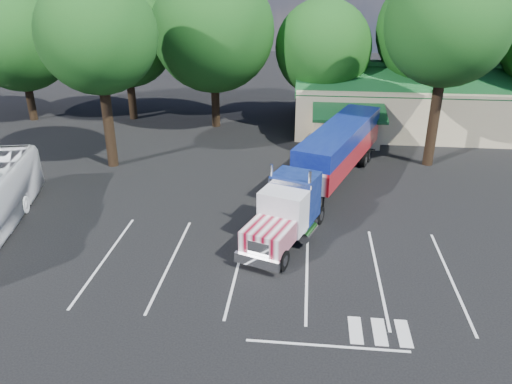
# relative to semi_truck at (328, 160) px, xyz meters

# --- Properties ---
(ground) EXTENTS (120.00, 120.00, 0.00)m
(ground) POSITION_rel_semi_truck_xyz_m (-4.27, -2.82, -2.15)
(ground) COLOR black
(ground) RESTS_ON ground
(event_hall) EXTENTS (24.20, 14.12, 5.55)m
(event_hall) POSITION_rel_semi_truck_xyz_m (9.47, 14.99, 0.06)
(event_hall) COLOR #BDB18C
(event_hall) RESTS_ON ground
(tree_row_a) EXTENTS (9.00, 9.00, 11.68)m
(tree_row_a) POSITION_rel_semi_truck_xyz_m (-26.27, 13.68, 5.01)
(tree_row_a) COLOR black
(tree_row_a) RESTS_ON ground
(tree_row_b) EXTENTS (8.40, 8.40, 11.35)m
(tree_row_b) POSITION_rel_semi_truck_xyz_m (-17.27, 14.98, 4.98)
(tree_row_b) COLOR black
(tree_row_b) RESTS_ON ground
(tree_row_c) EXTENTS (10.00, 10.00, 13.05)m
(tree_row_c) POSITION_rel_semi_truck_xyz_m (-9.27, 13.38, 5.89)
(tree_row_c) COLOR black
(tree_row_c) RESTS_ON ground
(tree_row_d) EXTENTS (8.00, 8.00, 10.60)m
(tree_row_d) POSITION_rel_semi_truck_xyz_m (-0.27, 14.68, 4.43)
(tree_row_d) COLOR black
(tree_row_d) RESTS_ON ground
(tree_row_e) EXTENTS (9.60, 9.60, 12.90)m
(tree_row_e) POSITION_rel_semi_truck_xyz_m (8.73, 15.18, 5.94)
(tree_row_e) COLOR black
(tree_row_e) RESTS_ON ground
(tree_near_left) EXTENTS (7.60, 7.60, 12.65)m
(tree_near_left) POSITION_rel_semi_truck_xyz_m (-14.77, 3.18, 6.66)
(tree_near_left) COLOR black
(tree_near_left) RESTS_ON ground
(tree_near_right) EXTENTS (8.00, 8.00, 13.50)m
(tree_near_right) POSITION_rel_semi_truck_xyz_m (7.23, 5.68, 7.31)
(tree_near_right) COLOR black
(tree_near_right) RESTS_ON ground
(semi_truck) EXTENTS (8.21, 17.82, 3.80)m
(semi_truck) POSITION_rel_semi_truck_xyz_m (0.00, 0.00, 0.00)
(semi_truck) COLOR black
(semi_truck) RESTS_ON ground
(woman) EXTENTS (0.39, 0.59, 1.63)m
(woman) POSITION_rel_semi_truck_xyz_m (-2.33, -2.82, -1.34)
(woman) COLOR black
(woman) RESTS_ON ground
(bicycle) EXTENTS (1.26, 1.83, 0.91)m
(bicycle) POSITION_rel_semi_truck_xyz_m (-2.47, 1.41, -1.69)
(bicycle) COLOR black
(bicycle) RESTS_ON ground
(silver_sedan) EXTENTS (4.53, 2.49, 1.42)m
(silver_sedan) POSITION_rel_semi_truck_xyz_m (0.73, 7.68, -1.44)
(silver_sedan) COLOR #B7B9C0
(silver_sedan) RESTS_ON ground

